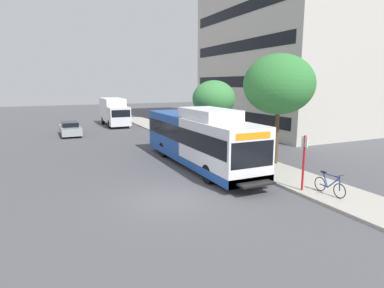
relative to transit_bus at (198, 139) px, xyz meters
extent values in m
plane|color=#4C4C51|center=(-3.71, 3.11, -1.70)|extent=(120.00, 120.00, 0.00)
cube|color=#A8A399|center=(3.29, 1.11, -1.63)|extent=(3.00, 56.00, 0.14)
cube|color=white|center=(0.00, -2.82, -0.02)|extent=(2.54, 5.80, 2.73)
cube|color=#19479E|center=(0.00, 2.98, -0.02)|extent=(2.54, 5.80, 2.73)
cube|color=#19479E|center=(0.00, 0.08, -1.16)|extent=(2.57, 11.60, 0.44)
cube|color=black|center=(0.00, 0.08, 0.35)|extent=(2.58, 11.25, 0.96)
cube|color=black|center=(0.00, -5.68, 0.15)|extent=(2.34, 0.10, 1.24)
cube|color=orange|center=(0.00, -5.69, 1.02)|extent=(1.90, 0.08, 0.32)
cube|color=white|center=(0.00, -1.37, 1.65)|extent=(2.16, 4.06, 0.60)
cube|color=black|center=(0.00, -6.07, -1.15)|extent=(1.78, 0.60, 0.10)
cylinder|color=black|center=(-1.13, -3.51, -1.20)|extent=(0.30, 1.00, 1.00)
cylinder|color=black|center=(1.13, -3.51, -1.20)|extent=(0.30, 1.00, 1.00)
cylinder|color=black|center=(-1.13, 3.27, -1.20)|extent=(0.30, 1.00, 1.00)
cylinder|color=black|center=(1.13, 3.27, -1.20)|extent=(0.30, 1.00, 1.00)
cylinder|color=red|center=(2.18, -6.67, -0.26)|extent=(0.10, 0.10, 2.60)
cube|color=white|center=(2.16, -6.67, 0.74)|extent=(0.04, 0.36, 0.48)
torus|color=black|center=(2.86, -8.19, -1.23)|extent=(0.04, 0.66, 0.66)
torus|color=black|center=(2.86, -7.09, -1.23)|extent=(0.04, 0.66, 0.66)
cylinder|color=navy|center=(2.86, -7.84, -0.96)|extent=(0.05, 0.64, 0.64)
cylinder|color=navy|center=(2.86, -7.39, -0.96)|extent=(0.05, 0.34, 0.62)
cylinder|color=navy|center=(2.86, -7.69, -0.66)|extent=(0.05, 0.90, 0.05)
cylinder|color=navy|center=(2.86, -7.32, -1.25)|extent=(0.05, 0.45, 0.08)
cylinder|color=navy|center=(2.86, -8.17, -0.90)|extent=(0.05, 0.10, 0.67)
cylinder|color=black|center=(2.86, -8.14, -0.56)|extent=(0.52, 0.03, 0.03)
cube|color=black|center=(2.86, -7.24, -0.62)|extent=(0.12, 0.24, 0.06)
cylinder|color=#4C3823|center=(4.44, -1.92, 0.07)|extent=(0.28, 0.28, 3.27)
ellipsoid|color=#337A38|center=(4.44, -1.92, 3.31)|extent=(4.26, 4.26, 3.62)
cylinder|color=#4C3823|center=(3.94, 5.28, -0.35)|extent=(0.28, 0.28, 2.43)
ellipsoid|color=#3D8442|center=(3.94, 5.28, 2.15)|extent=(3.43, 3.43, 2.91)
cube|color=#93999E|center=(-6.21, 16.01, -1.15)|extent=(1.80, 4.50, 0.70)
cube|color=black|center=(-6.21, 16.11, -0.65)|extent=(1.48, 2.34, 0.56)
cylinder|color=black|center=(-7.01, 14.66, -1.38)|extent=(0.20, 0.64, 0.64)
cylinder|color=black|center=(-5.41, 14.66, -1.38)|extent=(0.20, 0.64, 0.64)
cylinder|color=black|center=(-7.01, 17.36, -1.38)|extent=(0.20, 0.64, 0.64)
cylinder|color=black|center=(-5.41, 17.36, -1.38)|extent=(0.20, 0.64, 0.64)
cube|color=silver|center=(-0.68, 19.15, -0.35)|extent=(2.30, 2.00, 2.10)
cube|color=white|center=(-0.68, 22.65, 0.20)|extent=(2.30, 5.00, 2.70)
cube|color=black|center=(-0.68, 18.18, 0.05)|extent=(2.07, 0.08, 0.80)
cylinder|color=black|center=(-1.71, 19.59, -1.24)|extent=(0.26, 0.92, 0.92)
cylinder|color=black|center=(0.35, 19.59, -1.24)|extent=(0.26, 0.92, 0.92)
cylinder|color=black|center=(-1.71, 23.73, -1.24)|extent=(0.26, 0.92, 0.92)
cylinder|color=black|center=(0.35, 23.73, -1.24)|extent=(0.26, 0.92, 0.92)
cube|color=black|center=(15.64, 11.16, 0.03)|extent=(11.82, 16.82, 1.10)
cube|color=black|center=(15.64, 11.16, 3.50)|extent=(11.82, 16.82, 1.10)
cube|color=black|center=(15.64, 11.16, 6.96)|extent=(11.82, 16.82, 1.10)
cube|color=black|center=(15.64, 11.16, 10.43)|extent=(11.82, 16.82, 1.10)
cylinder|color=#B7B7BC|center=(17.95, 25.77, 0.97)|extent=(1.10, 1.10, 5.35)
cylinder|color=#B7B7BC|center=(17.95, 25.77, 6.31)|extent=(0.91, 0.91, 5.35)
cylinder|color=#B7B7BC|center=(17.95, 25.77, 11.66)|extent=(0.72, 0.72, 5.35)
camera|label=1|loc=(-8.67, -17.80, 3.39)|focal=30.52mm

